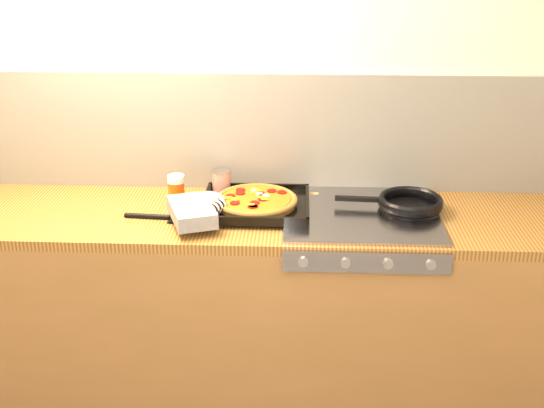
# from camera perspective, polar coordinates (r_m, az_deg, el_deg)

# --- Properties ---
(room_shell) EXTENTS (3.20, 3.20, 3.20)m
(room_shell) POSITION_cam_1_polar(r_m,az_deg,el_deg) (2.89, -1.70, 6.01)
(room_shell) COLOR white
(room_shell) RESTS_ON ground
(counter_run) EXTENTS (3.20, 0.62, 0.90)m
(counter_run) POSITION_cam_1_polar(r_m,az_deg,el_deg) (2.91, -1.97, -8.98)
(counter_run) COLOR #8F5E37
(counter_run) RESTS_ON ground
(stovetop) EXTENTS (0.60, 0.56, 0.02)m
(stovetop) POSITION_cam_1_polar(r_m,az_deg,el_deg) (2.70, 7.45, -0.86)
(stovetop) COLOR #959499
(stovetop) RESTS_ON counter_run
(pizza_on_tray) EXTENTS (0.56, 0.49, 0.07)m
(pizza_on_tray) POSITION_cam_1_polar(r_m,az_deg,el_deg) (2.68, -2.82, 0.03)
(pizza_on_tray) COLOR black
(pizza_on_tray) RESTS_ON stovetop
(frying_pan) EXTENTS (0.43, 0.27, 0.04)m
(frying_pan) POSITION_cam_1_polar(r_m,az_deg,el_deg) (2.75, 11.37, 0.07)
(frying_pan) COLOR black
(frying_pan) RESTS_ON stovetop
(tomato_can) EXTENTS (0.09, 0.09, 0.11)m
(tomato_can) POSITION_cam_1_polar(r_m,az_deg,el_deg) (2.87, -4.25, 1.77)
(tomato_can) COLOR #A4120D
(tomato_can) RESTS_ON counter_run
(juice_glass) EXTENTS (0.07, 0.07, 0.12)m
(juice_glass) POSITION_cam_1_polar(r_m,az_deg,el_deg) (2.82, -8.01, 1.29)
(juice_glass) COLOR #DF4C0D
(juice_glass) RESTS_ON counter_run
(wooden_spoon) EXTENTS (0.30, 0.07, 0.02)m
(wooden_spoon) POSITION_cam_1_polar(r_m,az_deg,el_deg) (2.88, 1.71, 0.94)
(wooden_spoon) COLOR #B4834C
(wooden_spoon) RESTS_ON counter_run
(black_spatula) EXTENTS (0.28, 0.09, 0.02)m
(black_spatula) POSITION_cam_1_polar(r_m,az_deg,el_deg) (2.68, -9.20, -1.12)
(black_spatula) COLOR black
(black_spatula) RESTS_ON counter_run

